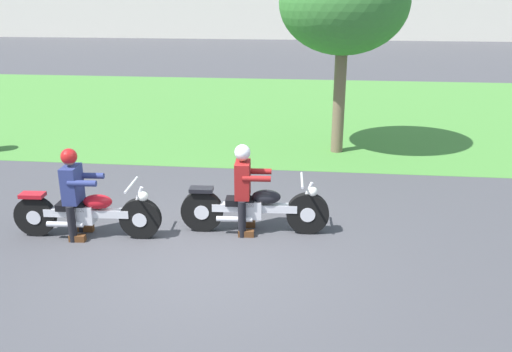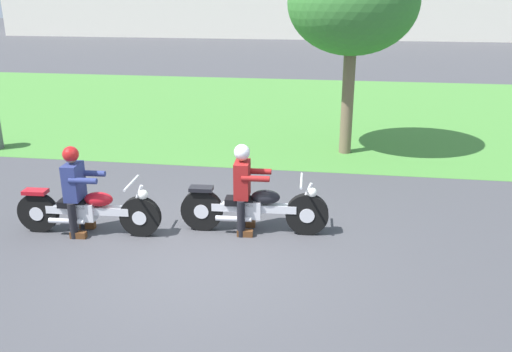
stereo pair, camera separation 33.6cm
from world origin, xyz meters
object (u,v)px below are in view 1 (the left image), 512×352
Objects in this scene: rider_lead at (244,182)px; motorcycle_follow at (88,213)px; motorcycle_lead at (255,208)px; rider_follow at (74,186)px; tree_roadside at (344,3)px.

rider_lead is 0.62× the size of motorcycle_follow.
motorcycle_follow is at bearing -172.98° from motorcycle_lead.
motorcycle_follow is at bearing -0.84° from rider_follow.
tree_roadside is at bearing 48.12° from rider_follow.
rider_lead is at bearing 179.20° from motorcycle_lead.
motorcycle_lead is 2.73m from rider_follow.
rider_lead is 2.41m from motorcycle_follow.
motorcycle_follow is (-2.49, -0.44, -0.01)m from motorcycle_lead.
rider_lead is 2.53m from rider_follow.
tree_roadside is at bearing 68.18° from rider_lead.
rider_follow is 0.31× the size of tree_roadside.
motorcycle_lead is 1.63× the size of rider_lead.
motorcycle_lead is 1.02× the size of motorcycle_follow.
rider_lead is 5.45m from tree_roadside.
rider_lead is (-0.17, -0.01, 0.42)m from motorcycle_lead.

